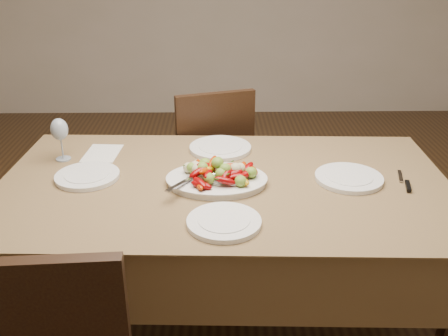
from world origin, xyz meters
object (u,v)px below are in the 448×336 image
chair_far (206,164)px  wine_glass (61,138)px  dining_table (224,259)px  plate_far (220,148)px  plate_left (87,176)px  plate_near (224,222)px  serving_platter (217,181)px  plate_right (349,178)px

chair_far → wine_glass: (-0.63, -0.57, 0.39)m
dining_table → plate_far: size_ratio=6.39×
chair_far → plate_left: size_ratio=3.61×
chair_far → plate_near: (0.08, -1.14, 0.29)m
plate_far → plate_near: bearing=-89.5°
chair_far → serving_platter: size_ratio=2.40×
plate_left → plate_near: size_ratio=1.01×
serving_platter → plate_far: (0.02, 0.35, -0.00)m
plate_near → dining_table: bearing=89.0°
plate_left → plate_far: same height
chair_far → plate_right: 1.04m
dining_table → plate_far: bearing=92.0°
plate_near → plate_right: bearing=33.3°
plate_right → chair_far: bearing=127.0°
plate_far → plate_left: bearing=-152.1°
serving_platter → plate_far: 0.35m
serving_platter → wine_glass: size_ratio=1.93×
plate_right → plate_far: bearing=147.9°
dining_table → chair_far: bearing=96.3°
plate_left → serving_platter: bearing=-6.6°
plate_left → plate_right: same height
wine_glass → plate_left: bearing=-52.0°
chair_far → plate_right: size_ratio=3.44×
plate_near → wine_glass: bearing=141.2°
chair_far → plate_far: bearing=82.1°
dining_table → plate_left: plate_left is taller
serving_platter → wine_glass: bearing=159.5°
dining_table → chair_far: size_ratio=1.94×
serving_platter → plate_left: bearing=173.4°
dining_table → plate_right: bearing=0.8°
plate_left → chair_far: bearing=58.1°
plate_near → plate_far: bearing=90.5°
chair_far → plate_far: (0.08, -0.47, 0.29)m
dining_table → plate_near: bearing=-91.0°
plate_right → wine_glass: wine_glass is taller
plate_far → plate_near: size_ratio=1.11×
plate_left → dining_table: bearing=-4.4°
chair_far → plate_left: chair_far is taller
plate_right → plate_near: same height
serving_platter → plate_near: bearing=-85.6°
dining_table → serving_platter: (-0.03, -0.02, 0.39)m
chair_far → plate_near: bearing=76.9°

